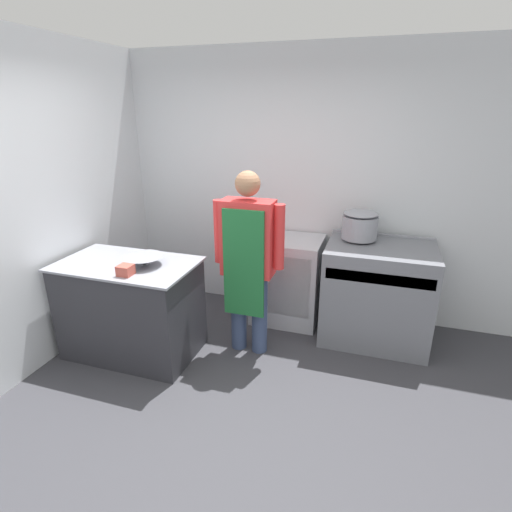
% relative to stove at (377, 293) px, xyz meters
% --- Properties ---
extents(ground_plane, '(14.00, 14.00, 0.00)m').
position_rel_stove_xyz_m(ground_plane, '(-1.09, -1.63, -0.47)').
color(ground_plane, '#38383D').
extents(wall_back, '(8.00, 0.05, 2.70)m').
position_rel_stove_xyz_m(wall_back, '(-1.09, 0.44, 0.88)').
color(wall_back, silver).
rests_on(wall_back, ground_plane).
extents(wall_left, '(0.05, 8.00, 2.70)m').
position_rel_stove_xyz_m(wall_left, '(-2.75, -0.63, 0.88)').
color(wall_left, silver).
rests_on(wall_left, ground_plane).
extents(prep_counter, '(1.19, 0.71, 0.87)m').
position_rel_stove_xyz_m(prep_counter, '(-2.08, -0.91, -0.03)').
color(prep_counter, '#2D2D33').
rests_on(prep_counter, ground_plane).
extents(stove, '(0.98, 0.72, 0.96)m').
position_rel_stove_xyz_m(stove, '(0.00, 0.00, 0.00)').
color(stove, slate).
rests_on(stove, ground_plane).
extents(fridge_unit, '(0.68, 0.56, 0.89)m').
position_rel_stove_xyz_m(fridge_unit, '(-0.90, 0.11, -0.03)').
color(fridge_unit, silver).
rests_on(fridge_unit, ground_plane).
extents(person_cook, '(0.63, 0.24, 1.65)m').
position_rel_stove_xyz_m(person_cook, '(-1.09, -0.57, 0.46)').
color(person_cook, '#38476B').
rests_on(person_cook, ground_plane).
extents(mixing_bowl, '(0.34, 0.34, 0.08)m').
position_rel_stove_xyz_m(mixing_bowl, '(-1.91, -0.91, 0.44)').
color(mixing_bowl, gray).
rests_on(mixing_bowl, prep_counter).
extents(plastic_tub, '(0.11, 0.11, 0.08)m').
position_rel_stove_xyz_m(plastic_tub, '(-1.93, -1.14, 0.44)').
color(plastic_tub, '#B24C3F').
rests_on(plastic_tub, prep_counter).
extents(stock_pot, '(0.33, 0.33, 0.27)m').
position_rel_stove_xyz_m(stock_pot, '(-0.22, 0.13, 0.62)').
color(stock_pot, gray).
rests_on(stock_pot, stove).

